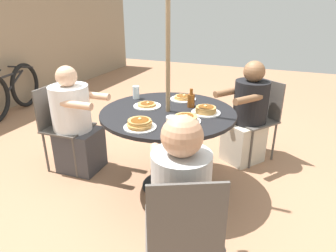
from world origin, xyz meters
TOP-DOWN VIEW (x-y plane):
  - ground_plane at (0.00, 0.00)m, footprint 12.00×12.00m
  - patio_table at (0.00, 0.00)m, footprint 1.18×1.18m
  - umbrella_pole at (0.00, 0.00)m, footprint 0.04×0.04m
  - patio_chair_north at (-0.05, 1.17)m, footprint 0.43×0.43m
  - diner_north at (-0.04, 1.00)m, footprint 0.39×0.55m
  - patio_chair_east at (-1.05, -0.52)m, footprint 0.56×0.56m
  - diner_east at (-0.90, -0.45)m, footprint 0.55×0.50m
  - patio_chair_south at (0.95, -0.68)m, footprint 0.58×0.58m
  - diner_south at (0.81, -0.58)m, footprint 0.61×0.58m
  - pancake_plate_a at (-0.18, -0.22)m, footprint 0.25×0.25m
  - pancake_plate_b at (0.36, -0.01)m, footprint 0.25×0.25m
  - pancake_plate_c at (0.04, 0.22)m, footprint 0.25×0.25m
  - pancake_plate_d at (0.07, -0.32)m, footprint 0.25×0.25m
  - pancake_plate_e at (-0.42, 0.06)m, footprint 0.25×0.25m
  - syrup_bottle at (0.18, -0.15)m, footprint 0.09×0.07m
  - coffee_cup at (-0.37, -0.18)m, footprint 0.08×0.08m
  - drinking_glass_a at (0.22, 0.43)m, footprint 0.07×0.07m
  - bicycle at (0.94, 3.02)m, footprint 1.48×0.51m

SIDE VIEW (x-z plane):
  - ground_plane at x=0.00m, z-range 0.00..0.00m
  - bicycle at x=0.94m, z-range 0.00..0.74m
  - diner_north at x=-0.04m, z-range -0.06..1.03m
  - diner_south at x=0.81m, z-range -0.05..1.05m
  - patio_chair_north at x=-0.05m, z-range 0.07..0.94m
  - patio_chair_east at x=-1.05m, z-range 0.07..0.94m
  - patio_chair_south at x=0.95m, z-range 0.07..0.94m
  - diner_east at x=-0.90m, z-range -0.04..1.06m
  - patio_table at x=0.00m, z-range 0.26..1.03m
  - pancake_plate_c at x=0.04m, z-range 0.75..0.80m
  - pancake_plate_b at x=0.36m, z-range 0.75..0.80m
  - pancake_plate_a at x=-0.18m, z-range 0.75..0.82m
  - pancake_plate_d at x=0.07m, z-range 0.75..0.82m
  - pancake_plate_e at x=-0.42m, z-range 0.75..0.83m
  - coffee_cup at x=-0.37m, z-range 0.76..0.87m
  - drinking_glass_a at x=0.22m, z-range 0.76..0.89m
  - syrup_bottle at x=0.18m, z-range 0.74..0.91m
  - umbrella_pole at x=0.00m, z-range 0.00..2.28m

